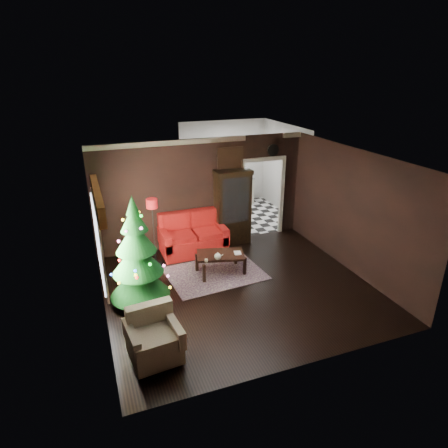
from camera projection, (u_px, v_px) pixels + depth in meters
name	position (u px, v px, depth m)	size (l,w,h in m)	color
floor	(239.00, 288.00, 8.37)	(5.50, 5.50, 0.00)	black
ceiling	(241.00, 159.00, 7.32)	(5.50, 5.50, 0.00)	white
wall_back	(202.00, 193.00, 10.01)	(5.50, 5.50, 0.00)	black
wall_front	(306.00, 290.00, 5.67)	(5.50, 5.50, 0.00)	black
wall_left	(97.00, 249.00, 6.95)	(5.50, 5.50, 0.00)	black
wall_right	(353.00, 212.00, 8.74)	(5.50, 5.50, 0.00)	black
doorway	(262.00, 199.00, 10.70)	(1.10, 0.10, 2.10)	#EFE6CD
left_window	(98.00, 242.00, 7.12)	(0.05, 1.60, 1.40)	white
valance	(98.00, 199.00, 6.84)	(0.12, 2.10, 0.35)	brown
kitchen_floor	(240.00, 216.00, 12.39)	(3.00, 3.00, 0.00)	white
kitchen_window	(224.00, 154.00, 13.01)	(0.70, 0.06, 0.70)	white
rug	(215.00, 273.00, 8.97)	(2.12, 1.54, 0.01)	#43313D
loveseat	(193.00, 234.00, 9.83)	(1.70, 0.90, 1.00)	maroon
curio_cabinet	(232.00, 209.00, 10.23)	(0.90, 0.45, 1.90)	black
floor_lamp	(154.00, 232.00, 9.10)	(0.28, 0.28, 1.63)	black
christmas_tree	(137.00, 255.00, 7.51)	(1.18, 1.18, 2.26)	black
armchair	(154.00, 336.00, 6.18)	(0.81, 0.81, 0.82)	tan
coffee_table	(220.00, 263.00, 8.92)	(1.05, 0.63, 0.47)	black
teapot	(218.00, 256.00, 8.53)	(0.17, 0.17, 0.16)	white
cup_a	(217.00, 256.00, 8.66)	(0.07, 0.07, 0.06)	white
cup_b	(206.00, 260.00, 8.46)	(0.07, 0.07, 0.06)	white
book	(234.00, 249.00, 8.80)	(0.15, 0.02, 0.21)	#876F60
wall_clock	(273.00, 150.00, 10.24)	(0.32, 0.32, 0.06)	white
painting	(230.00, 158.00, 9.90)	(0.62, 0.05, 0.52)	tan
kitchen_counter	(226.00, 192.00, 13.27)	(1.80, 0.60, 0.90)	beige
kitchen_table	(235.00, 209.00, 11.90)	(0.70, 0.70, 0.75)	brown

